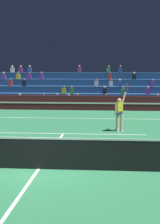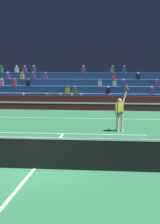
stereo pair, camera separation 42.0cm
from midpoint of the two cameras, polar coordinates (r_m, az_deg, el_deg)
ground_plane at (r=12.58m, az=-6.01°, el=-8.60°), size 120.00×120.00×0.00m
court_lines at (r=12.58m, az=-6.01°, el=-8.58°), size 11.10×23.90×0.01m
tennis_net at (r=12.44m, az=-6.05°, el=-6.18°), size 12.00×0.10×1.10m
sponsor_banner_wall at (r=28.41m, az=0.86°, el=1.39°), size 18.00×0.26×1.10m
bleacher_stand at (r=32.14m, az=1.48°, el=2.90°), size 19.48×4.75×3.38m
tennis_player at (r=19.40m, az=6.72°, el=-0.05°), size 0.81×0.71×2.48m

